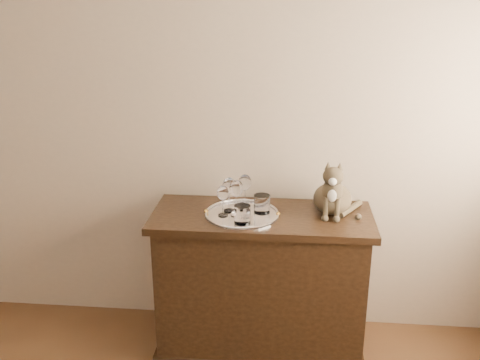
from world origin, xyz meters
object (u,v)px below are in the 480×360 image
object	(u,v)px
wine_glass_b	(245,191)
wine_glass_d	(236,198)
wine_glass_a	(229,194)
tumbler_c	(262,204)
sideboard	(261,283)
cat	(333,185)
wine_glass_c	(223,201)
tumbler_b	(242,214)
tray	(242,215)

from	to	relation	value
wine_glass_b	wine_glass_d	world-z (taller)	wine_glass_d
wine_glass_a	wine_glass_b	world-z (taller)	wine_glass_a
tumbler_c	wine_glass_a	bearing A→B (deg)	178.86
sideboard	cat	distance (m)	0.70
wine_glass_c	tumbler_c	bearing A→B (deg)	16.48
sideboard	wine_glass_d	distance (m)	0.55
wine_glass_a	tumbler_b	distance (m)	0.18
cat	tray	bearing A→B (deg)	-162.34
wine_glass_d	tumbler_b	size ratio (longest dim) A/B	2.05
wine_glass_b	tumbler_c	xyz separation A→B (m)	(0.10, -0.07, -0.05)
tray	wine_glass_a	size ratio (longest dim) A/B	2.07
sideboard	tumbler_b	xyz separation A→B (m)	(-0.09, -0.14, 0.48)
wine_glass_a	cat	distance (m)	0.56
sideboard	wine_glass_d	world-z (taller)	wine_glass_d
sideboard	wine_glass_b	xyz separation A→B (m)	(-0.10, 0.07, 0.53)
tray	wine_glass_a	bearing A→B (deg)	151.93
tumbler_b	sideboard	bearing A→B (deg)	56.93
wine_glass_b	tumbler_b	xyz separation A→B (m)	(0.01, -0.22, -0.05)
tray	wine_glass_c	xyz separation A→B (m)	(-0.10, -0.02, 0.09)
sideboard	wine_glass_d	size ratio (longest dim) A/B	6.02
tray	tumbler_c	world-z (taller)	tumbler_c
sideboard	wine_glass_c	bearing A→B (deg)	-165.10
tray	wine_glass_d	distance (m)	0.11
tray	wine_glass_a	xyz separation A→B (m)	(-0.07, 0.04, 0.10)
wine_glass_a	tumbler_b	bearing A→B (deg)	-61.08
tumbler_b	wine_glass_a	bearing A→B (deg)	118.92
wine_glass_b	cat	xyz separation A→B (m)	(0.48, -0.01, 0.06)
tumbler_c	tumbler_b	bearing A→B (deg)	-121.77
wine_glass_b	wine_glass_d	bearing A→B (deg)	-106.88
wine_glass_d	wine_glass_a	bearing A→B (deg)	130.37
cat	wine_glass_d	bearing A→B (deg)	-161.62
wine_glass_b	wine_glass_d	size ratio (longest dim) A/B	0.96
tumbler_c	wine_glass_b	bearing A→B (deg)	145.44
wine_glass_d	sideboard	bearing A→B (deg)	17.43
wine_glass_a	wine_glass_b	size ratio (longest dim) A/B	1.01
wine_glass_d	cat	world-z (taller)	cat
wine_glass_a	wine_glass_c	distance (m)	0.07
wine_glass_d	cat	bearing A→B (deg)	11.86
tumbler_b	tumbler_c	distance (m)	0.18
wine_glass_d	tumbler_c	xyz separation A→B (m)	(0.13, 0.05, -0.05)
wine_glass_d	tumbler_b	bearing A→B (deg)	-68.12
tumbler_b	cat	distance (m)	0.53
tumbler_b	tumbler_c	world-z (taller)	tumbler_c
sideboard	tumbler_c	xyz separation A→B (m)	(-0.00, 0.01, 0.48)
sideboard	wine_glass_c	size ratio (longest dim) A/B	7.05
sideboard	cat	bearing A→B (deg)	9.80
wine_glass_d	cat	distance (m)	0.53
wine_glass_c	tumbler_c	xyz separation A→B (m)	(0.20, 0.06, -0.04)
tumbler_c	tray	bearing A→B (deg)	-161.12
wine_glass_c	wine_glass_d	world-z (taller)	wine_glass_d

